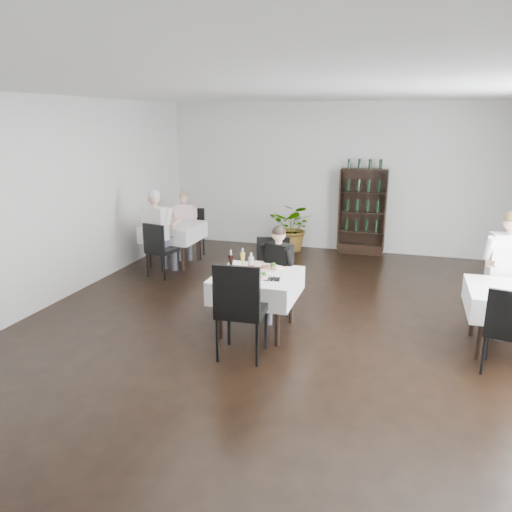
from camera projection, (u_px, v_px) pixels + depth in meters
The scene contains 21 objects.
room_shell at pixel (281, 219), 6.04m from camera, with size 9.00×9.00×9.00m.
wine_shelf at pixel (362, 212), 10.02m from camera, with size 0.90×0.28×1.75m.
main_table at pixel (257, 285), 6.35m from camera, with size 1.03×1.03×0.77m.
left_table at pixel (173, 232), 9.34m from camera, with size 0.98×0.98×0.77m.
right_table at pixel (512, 302), 5.78m from camera, with size 0.98×0.98×0.77m.
potted_tree at pixel (293, 227), 10.29m from camera, with size 0.90×0.78×1.00m, color #27551D.
main_chair_far at pixel (273, 270), 7.10m from camera, with size 0.58×0.58×1.04m.
main_chair_near at pixel (240, 305), 5.58m from camera, with size 0.56×0.56×1.16m.
left_chair_far at pixel (193, 230), 9.86m from camera, with size 0.52×0.53×0.96m.
left_chair_near at pixel (159, 247), 8.55m from camera, with size 0.53×0.53×0.96m.
right_chair_near at pixel (508, 326), 5.25m from camera, with size 0.54×0.55×0.99m.
diner_main at pixel (276, 265), 6.75m from camera, with size 0.58×0.61×1.29m.
diner_left_far at pixel (185, 219), 9.76m from camera, with size 0.57×0.61×1.31m.
diner_left_near at pixel (158, 225), 8.65m from camera, with size 0.60×0.62×1.51m.
diner_right_far at pixel (509, 263), 6.27m from camera, with size 0.63×0.65×1.57m.
plate_far at pixel (268, 268), 6.51m from camera, with size 0.28×0.28×0.08m.
plate_near at pixel (259, 276), 6.16m from camera, with size 0.28×0.28×0.07m.
pilsner_dark at pixel (231, 264), 6.28m from camera, with size 0.07×0.07×0.32m.
pilsner_lager at pixel (243, 261), 6.42m from camera, with size 0.07×0.07×0.30m.
coke_bottle at pixel (251, 266), 6.28m from camera, with size 0.07×0.07×0.28m.
napkin_cutlery at pixel (272, 279), 6.10m from camera, with size 0.22×0.21×0.02m.
Camera 1 is at (1.45, -5.76, 2.67)m, focal length 35.00 mm.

